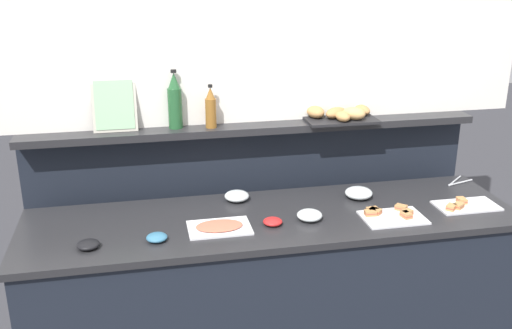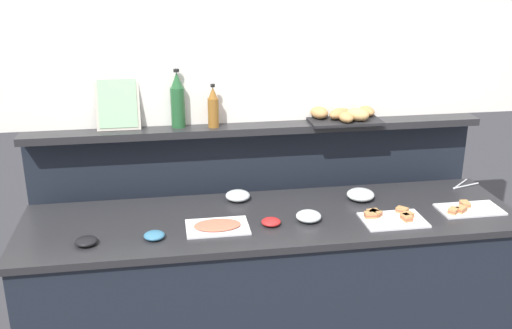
# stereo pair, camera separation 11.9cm
# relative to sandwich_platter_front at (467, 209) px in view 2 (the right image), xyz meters

# --- Properties ---
(ground_plane) EXTENTS (12.00, 12.00, 0.00)m
(ground_plane) POSITION_rel_sandwich_platter_front_xyz_m (-1.00, 0.69, -0.91)
(ground_plane) COLOR #38383D
(buffet_counter) EXTENTS (2.48, 0.68, 0.90)m
(buffet_counter) POSITION_rel_sandwich_platter_front_xyz_m (-1.00, 0.09, -0.46)
(buffet_counter) COLOR black
(buffet_counter) RESTS_ON ground_plane
(back_ledge_unit) EXTENTS (2.54, 0.22, 1.25)m
(back_ledge_unit) POSITION_rel_sandwich_platter_front_xyz_m (-1.00, 0.61, -0.25)
(back_ledge_unit) COLOR black
(back_ledge_unit) RESTS_ON ground_plane
(sandwich_platter_front) EXTENTS (0.32, 0.18, 0.04)m
(sandwich_platter_front) POSITION_rel_sandwich_platter_front_xyz_m (0.00, 0.00, 0.00)
(sandwich_platter_front) COLOR silver
(sandwich_platter_front) RESTS_ON buffet_counter
(sandwich_platter_rear) EXTENTS (0.31, 0.21, 0.04)m
(sandwich_platter_rear) POSITION_rel_sandwich_platter_front_xyz_m (-0.42, -0.05, 0.00)
(sandwich_platter_rear) COLOR silver
(sandwich_platter_rear) RESTS_ON buffet_counter
(cold_cuts_platter) EXTENTS (0.30, 0.20, 0.02)m
(cold_cuts_platter) POSITION_rel_sandwich_platter_front_xyz_m (-1.28, -0.00, 0.00)
(cold_cuts_platter) COLOR silver
(cold_cuts_platter) RESTS_ON buffet_counter
(glass_bowl_large) EXTENTS (0.13, 0.13, 0.05)m
(glass_bowl_large) POSITION_rel_sandwich_platter_front_xyz_m (-0.83, 0.01, 0.01)
(glass_bowl_large) COLOR silver
(glass_bowl_large) RESTS_ON buffet_counter
(glass_bowl_medium) EXTENTS (0.15, 0.15, 0.06)m
(glass_bowl_medium) POSITION_rel_sandwich_platter_front_xyz_m (-0.49, 0.23, 0.02)
(glass_bowl_medium) COLOR silver
(glass_bowl_medium) RESTS_ON buffet_counter
(glass_bowl_small) EXTENTS (0.13, 0.13, 0.05)m
(glass_bowl_small) POSITION_rel_sandwich_platter_front_xyz_m (-1.14, 0.32, 0.01)
(glass_bowl_small) COLOR silver
(glass_bowl_small) RESTS_ON buffet_counter
(condiment_bowl_teal) EXTENTS (0.10, 0.10, 0.03)m
(condiment_bowl_teal) POSITION_rel_sandwich_platter_front_xyz_m (-1.58, -0.07, 0.01)
(condiment_bowl_teal) COLOR teal
(condiment_bowl_teal) RESTS_ON buffet_counter
(condiment_bowl_dark) EXTENTS (0.10, 0.10, 0.04)m
(condiment_bowl_dark) POSITION_rel_sandwich_platter_front_xyz_m (-1.89, -0.08, 0.01)
(condiment_bowl_dark) COLOR black
(condiment_bowl_dark) RESTS_ON buffet_counter
(condiment_bowl_cream) EXTENTS (0.09, 0.09, 0.03)m
(condiment_bowl_cream) POSITION_rel_sandwich_platter_front_xyz_m (-1.02, -0.01, 0.01)
(condiment_bowl_cream) COLOR red
(condiment_bowl_cream) RESTS_ON buffet_counter
(serving_tongs) EXTENTS (0.18, 0.13, 0.01)m
(serving_tongs) POSITION_rel_sandwich_platter_front_xyz_m (0.14, 0.33, -0.00)
(serving_tongs) COLOR #B7BABF
(serving_tongs) RESTS_ON buffet_counter
(vinegar_bottle_amber) EXTENTS (0.06, 0.06, 0.24)m
(vinegar_bottle_amber) POSITION_rel_sandwich_platter_front_xyz_m (-1.24, 0.53, 0.45)
(vinegar_bottle_amber) COLOR #8E5B23
(vinegar_bottle_amber) RESTS_ON back_ledge_unit
(wine_bottle_green) EXTENTS (0.08, 0.08, 0.32)m
(wine_bottle_green) POSITION_rel_sandwich_platter_front_xyz_m (-1.43, 0.56, 0.49)
(wine_bottle_green) COLOR #23562D
(wine_bottle_green) RESTS_ON back_ledge_unit
(bread_basket) EXTENTS (0.40, 0.27, 0.08)m
(bread_basket) POSITION_rel_sandwich_platter_front_xyz_m (-0.51, 0.53, 0.38)
(bread_basket) COLOR black
(bread_basket) RESTS_ON back_ledge_unit
(framed_picture) EXTENTS (0.23, 0.08, 0.29)m
(framed_picture) POSITION_rel_sandwich_platter_front_xyz_m (-1.75, 0.57, 0.49)
(framed_picture) COLOR #B2AD9E
(framed_picture) RESTS_ON back_ledge_unit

